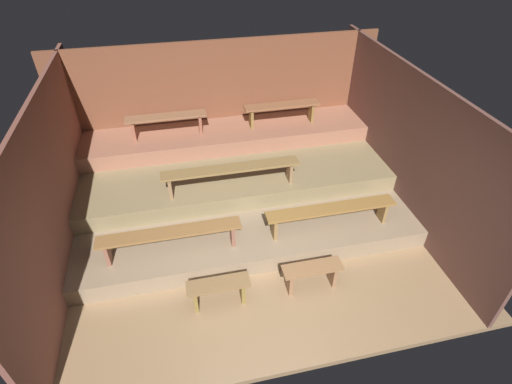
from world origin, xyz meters
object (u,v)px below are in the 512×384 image
at_px(bench_lower_right, 331,211).
at_px(bench_upper_right, 282,109).
at_px(bench_floor_left, 219,289).
at_px(bench_floor_right, 312,272).
at_px(bench_upper_left, 166,120).
at_px(bench_lower_left, 170,235).
at_px(bench_middle_center, 231,171).

relative_size(bench_lower_right, bench_upper_right, 1.40).
height_order(bench_floor_left, bench_floor_right, same).
bearing_deg(bench_upper_right, bench_floor_right, -97.60).
height_order(bench_upper_left, bench_upper_right, same).
height_order(bench_floor_left, bench_lower_right, bench_lower_right).
distance_m(bench_lower_left, bench_upper_right, 3.23).
xyz_separation_m(bench_floor_left, bench_middle_center, (0.47, 1.70, 0.60)).
height_order(bench_middle_center, bench_upper_left, bench_upper_left).
bearing_deg(bench_lower_left, bench_middle_center, 42.77).
bearing_deg(bench_upper_right, bench_lower_right, -87.19).
relative_size(bench_lower_right, bench_middle_center, 0.91).
height_order(bench_lower_right, bench_upper_left, bench_upper_left).
bearing_deg(bench_upper_right, bench_lower_left, -133.24).
bearing_deg(bench_lower_left, bench_upper_left, 87.19).
height_order(bench_floor_left, bench_upper_right, bench_upper_right).
height_order(bench_lower_right, bench_middle_center, bench_middle_center).
xyz_separation_m(bench_lower_left, bench_lower_right, (2.30, 0.00, 0.00)).
bearing_deg(bench_upper_left, bench_middle_center, -57.65).
relative_size(bench_upper_left, bench_upper_right, 1.00).
xyz_separation_m(bench_lower_left, bench_upper_right, (2.18, 2.32, 0.54)).
height_order(bench_lower_left, bench_upper_right, bench_upper_right).
height_order(bench_lower_right, bench_upper_right, bench_upper_right).
bearing_deg(bench_lower_left, bench_floor_right, -23.72).
xyz_separation_m(bench_floor_left, bench_floor_right, (1.24, 0.00, 0.00)).
height_order(bench_floor_right, bench_upper_right, bench_upper_right).
relative_size(bench_lower_left, bench_middle_center, 0.91).
bearing_deg(bench_upper_left, bench_lower_left, -92.81).
bearing_deg(bench_lower_right, bench_upper_right, 92.81).
relative_size(bench_floor_left, bench_upper_right, 0.58).
bearing_deg(bench_floor_left, bench_upper_right, 61.89).
bearing_deg(bench_floor_left, bench_floor_right, 0.00).
bearing_deg(bench_upper_right, bench_floor_left, -118.11).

